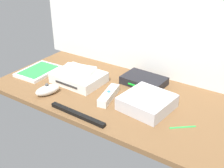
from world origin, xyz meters
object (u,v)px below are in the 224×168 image
at_px(game_console, 79,77).
at_px(stylus_pen, 183,127).
at_px(network_router, 144,81).
at_px(sensor_bar, 77,114).
at_px(remote_nunchuk, 47,90).
at_px(remote_classic_pad, 78,70).
at_px(mini_computer, 147,102).
at_px(game_case, 38,71).
at_px(remote_wand, 109,95).

relative_size(game_console, stylus_pen, 2.37).
bearing_deg(network_router, sensor_bar, -100.47).
height_order(game_console, remote_nunchuk, remote_nunchuk).
xyz_separation_m(network_router, remote_classic_pad, (-0.25, -0.13, 0.04)).
relative_size(mini_computer, remote_nunchuk, 1.73).
distance_m(game_case, remote_wand, 0.41).
bearing_deg(game_console, sensor_bar, -51.03).
distance_m(remote_nunchuk, remote_classic_pad, 0.17).
bearing_deg(game_case, sensor_bar, -27.15).
relative_size(game_case, remote_wand, 1.28).
height_order(game_case, stylus_pen, game_case).
relative_size(network_router, sensor_bar, 0.78).
xyz_separation_m(remote_nunchuk, stylus_pen, (0.54, 0.09, -0.02)).
bearing_deg(remote_wand, remote_nunchuk, -166.12).
bearing_deg(game_console, remote_classic_pad, 141.06).
height_order(game_console, stylus_pen, game_console).
relative_size(mini_computer, remote_wand, 1.24).
height_order(remote_wand, remote_nunchuk, remote_nunchuk).
height_order(game_console, network_router, game_console).
relative_size(remote_classic_pad, sensor_bar, 0.66).
distance_m(game_case, remote_classic_pad, 0.22).
relative_size(remote_wand, stylus_pen, 1.69).
relative_size(remote_wand, remote_nunchuk, 1.40).
bearing_deg(sensor_bar, game_case, 156.62).
relative_size(game_console, remote_nunchuk, 1.96).
xyz_separation_m(mini_computer, network_router, (-0.10, 0.16, -0.01)).
distance_m(game_case, stylus_pen, 0.72).
bearing_deg(remote_nunchuk, stylus_pen, 30.18).
bearing_deg(stylus_pen, remote_nunchuk, -170.73).
height_order(game_case, remote_wand, remote_wand).
relative_size(sensor_bar, stylus_pen, 2.67).
bearing_deg(game_console, remote_nunchuk, -101.54).
relative_size(game_case, remote_nunchuk, 1.79).
relative_size(game_console, remote_classic_pad, 1.36).
bearing_deg(remote_nunchuk, remote_wand, 46.77).
height_order(mini_computer, remote_classic_pad, remote_classic_pad).
xyz_separation_m(game_case, remote_nunchuk, (0.19, -0.13, 0.01)).
bearing_deg(network_router, stylus_pen, -35.94).
bearing_deg(network_router, remote_wand, -104.43).
bearing_deg(stylus_pen, game_console, 172.08).
bearing_deg(stylus_pen, remote_wand, 176.12).
distance_m(remote_nunchuk, stylus_pen, 0.54).
relative_size(remote_classic_pad, stylus_pen, 1.75).
bearing_deg(game_console, stylus_pen, -6.63).
distance_m(mini_computer, game_case, 0.57).
bearing_deg(game_console, game_case, -170.49).
xyz_separation_m(remote_wand, sensor_bar, (-0.03, -0.16, -0.01)).
height_order(game_console, game_case, game_console).
bearing_deg(network_router, game_case, -157.08).
xyz_separation_m(game_console, network_router, (0.25, 0.14, -0.00)).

